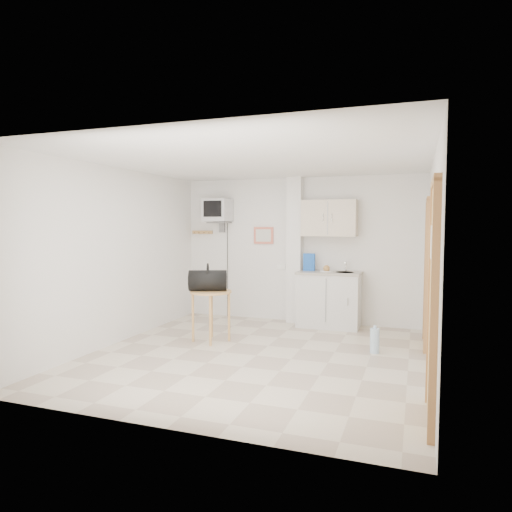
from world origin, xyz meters
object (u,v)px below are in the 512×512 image
(round_table, at_px, (211,298))
(duffel_bag, at_px, (208,280))
(crt_television, at_px, (218,211))
(water_bottle, at_px, (375,340))

(round_table, distance_m, duffel_bag, 0.26)
(crt_television, relative_size, water_bottle, 5.84)
(round_table, bearing_deg, duffel_bag, -154.86)
(crt_television, relative_size, duffel_bag, 3.52)
(round_table, relative_size, duffel_bag, 1.21)
(round_table, bearing_deg, crt_television, 110.71)
(crt_television, height_order, water_bottle, crt_television)
(crt_television, distance_m, duffel_bag, 1.96)
(crt_television, xyz_separation_m, duffel_bag, (0.55, -1.57, -1.04))
(duffel_bag, relative_size, water_bottle, 1.66)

